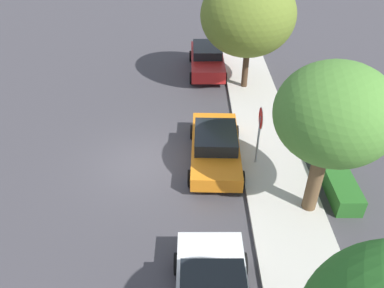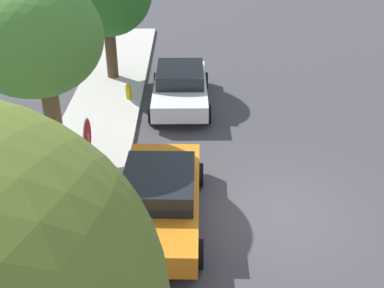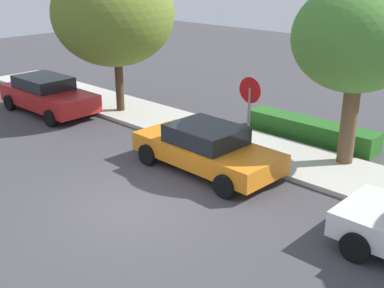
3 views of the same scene
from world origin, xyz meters
name	(u,v)px [view 1 (image 1 of 3)]	position (x,y,z in m)	size (l,w,h in m)	color
ground_plane	(144,163)	(0.00, 0.00, 0.00)	(60.00, 60.00, 0.00)	#423F44
sidewalk_curb	(272,162)	(0.00, 5.17, 0.07)	(32.00, 2.56, 0.14)	beige
stop_sign	(260,127)	(0.08, 4.46, 1.80)	(0.84, 0.08, 2.59)	gray
parked_car_orange	(215,146)	(-0.21, 2.86, 0.70)	(4.58, 2.19, 1.37)	orange
parked_car_red	(207,59)	(-8.75, 2.83, 0.76)	(4.58, 2.07, 1.46)	red
street_tree_mid_block	(248,15)	(-6.54, 4.65, 3.92)	(4.63, 4.63, 5.89)	#422D1E
street_tree_far	(334,115)	(2.43, 6.08, 3.74)	(3.57, 3.57, 5.30)	brown
front_yard_hedge	(330,166)	(0.65, 7.25, 0.35)	(4.70, 0.91, 0.69)	#286623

